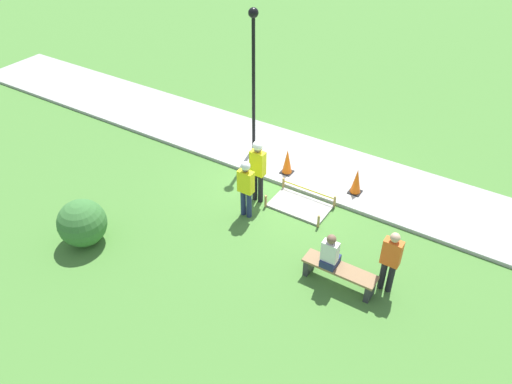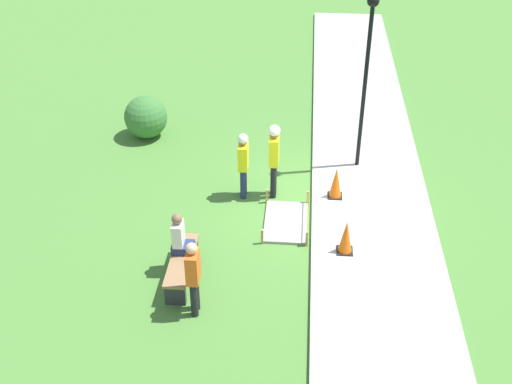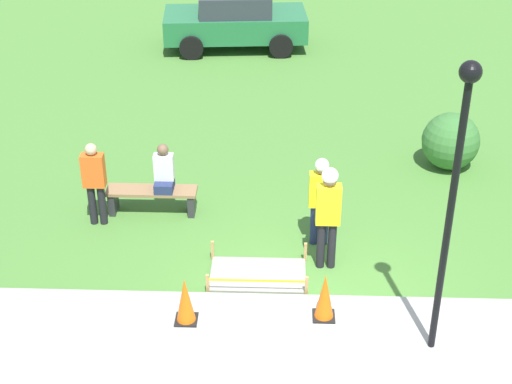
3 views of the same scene
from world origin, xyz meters
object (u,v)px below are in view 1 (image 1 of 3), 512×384
Objects in this scene: park_bench at (339,273)px; worker_assistant at (258,166)px; lamppost_near at (253,63)px; worker_supervisor at (246,185)px; bystander_in_orange_shirt at (390,259)px; traffic_cone_near_patch at (356,181)px; traffic_cone_far_patch at (287,161)px; person_seated_on_bench at (330,253)px.

worker_assistant is (3.16, -1.64, 0.79)m from park_bench.
worker_supervisor is at bearing 118.95° from lamppost_near.
lamppost_near is (4.60, -3.70, 2.55)m from park_bench.
park_bench is 3.27m from worker_supervisor.
worker_supervisor is 1.03× the size of bystander_in_orange_shirt.
traffic_cone_far_patch is (2.07, 0.16, 0.01)m from traffic_cone_near_patch.
park_bench is at bearing 152.60° from worker_assistant.
traffic_cone_near_patch is 3.16m from worker_supervisor.
worker_assistant is 0.43× the size of lamppost_near.
traffic_cone_near_patch reaches higher than park_bench.
person_seated_on_bench is 0.21× the size of lamppost_near.
traffic_cone_near_patch is 0.18× the size of lamppost_near.
traffic_cone_near_patch is 3.42m from person_seated_on_bench.
person_seated_on_bench is at bearing 160.85° from worker_supervisor.
lamppost_near is (5.53, -3.29, 1.99)m from bystander_in_orange_shirt.
worker_assistant is at bearing -30.07° from person_seated_on_bench.
worker_supervisor is at bearing -7.35° from bystander_in_orange_shirt.
traffic_cone_near_patch is at bearing -143.05° from worker_assistant.
park_bench is 1.00× the size of worker_supervisor.
traffic_cone_far_patch is at bearing -45.28° from park_bench.
lamppost_near reaches higher than park_bench.
park_bench is 1.88× the size of person_seated_on_bench.
lamppost_near is (1.53, -2.77, 1.92)m from worker_supervisor.
person_seated_on_bench is at bearing 11.60° from park_bench.
traffic_cone_far_patch is 0.46× the size of park_bench.
bystander_in_orange_shirt is at bearing 124.16° from traffic_cone_near_patch.
person_seated_on_bench is 0.55× the size of bystander_in_orange_shirt.
traffic_cone_near_patch is 3.47m from bystander_in_orange_shirt.
worker_assistant reaches higher than park_bench.
worker_supervisor is (-0.00, 2.17, 0.50)m from traffic_cone_far_patch.
park_bench is (-3.08, 3.11, -0.14)m from traffic_cone_far_patch.
park_bench is at bearing 24.00° from bystander_in_orange_shirt.
traffic_cone_near_patch is 2.08m from traffic_cone_far_patch.
worker_supervisor is 0.89× the size of worker_assistant.
park_bench is 6.43m from lamppost_near.
worker_supervisor is 4.04m from bystander_in_orange_shirt.
person_seated_on_bench reaches higher than park_bench.
worker_supervisor is 3.70m from lamppost_near.
traffic_cone_far_patch is at bearing -48.10° from person_seated_on_bench.
lamppost_near is at bearing -55.06° from worker_assistant.
worker_supervisor is (2.07, 2.33, 0.50)m from traffic_cone_near_patch.
traffic_cone_near_patch is at bearing -72.94° from park_bench.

